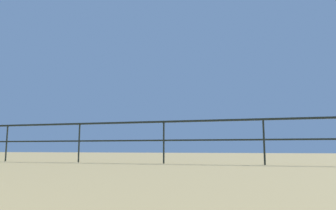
{
  "coord_description": "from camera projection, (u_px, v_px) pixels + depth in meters",
  "views": [
    {
      "loc": [
        3.61,
        1.49,
        0.37
      ],
      "look_at": [
        1.49,
        8.77,
        1.42
      ],
      "focal_mm": 33.88,
      "sensor_mm": 36.0,
      "label": 1
    }
  ],
  "objects": [
    {
      "name": "pier_railing",
      "position": [
        120.0,
        132.0,
        8.46
      ],
      "size": [
        22.12,
        0.05,
        1.09
      ],
      "color": "black",
      "rests_on": "ground_plane"
    }
  ]
}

